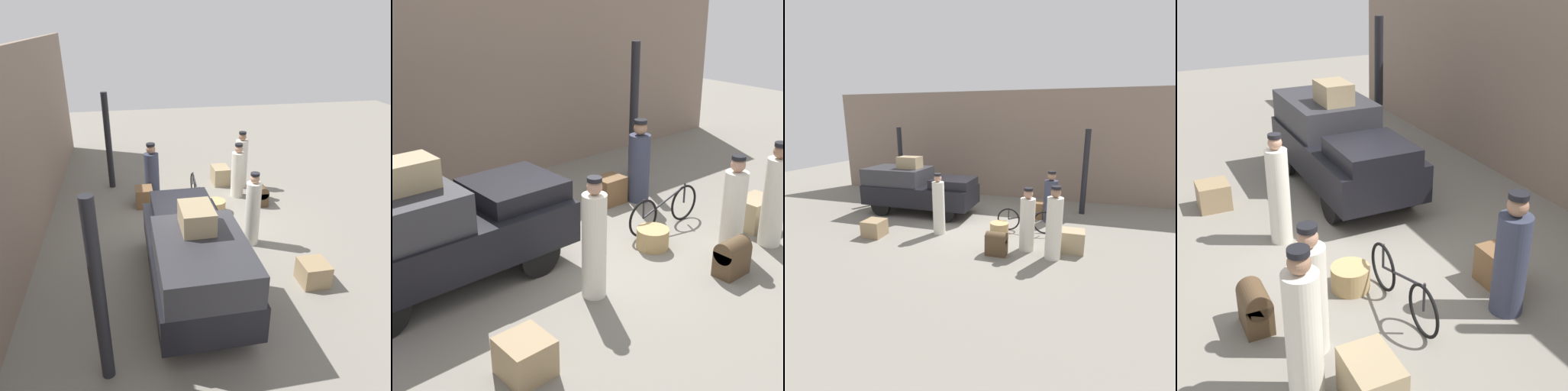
% 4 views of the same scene
% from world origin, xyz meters
% --- Properties ---
extents(ground_plane, '(30.00, 30.00, 0.00)m').
position_xyz_m(ground_plane, '(0.00, 0.00, 0.00)').
color(ground_plane, gray).
extents(station_building_facade, '(16.00, 0.15, 4.50)m').
position_xyz_m(station_building_facade, '(0.00, 4.08, 2.25)').
color(station_building_facade, gray).
rests_on(station_building_facade, ground).
extents(canopy_pillar_left, '(0.20, 0.20, 3.02)m').
position_xyz_m(canopy_pillar_left, '(-3.96, 2.34, 1.51)').
color(canopy_pillar_left, black).
rests_on(canopy_pillar_left, ground).
extents(canopy_pillar_right, '(0.20, 0.20, 3.02)m').
position_xyz_m(canopy_pillar_right, '(3.42, 2.34, 1.51)').
color(canopy_pillar_right, black).
rests_on(canopy_pillar_right, ground).
extents(truck, '(3.94, 1.65, 1.64)m').
position_xyz_m(truck, '(-2.34, 0.71, 0.91)').
color(truck, black).
rests_on(truck, ground).
extents(bicycle, '(1.79, 0.04, 0.74)m').
position_xyz_m(bicycle, '(1.76, -0.12, 0.36)').
color(bicycle, black).
rests_on(bicycle, ground).
extents(wicker_basket, '(0.55, 0.55, 0.35)m').
position_xyz_m(wicker_basket, '(1.02, -0.54, 0.18)').
color(wicker_basket, tan).
rests_on(wicker_basket, ground).
extents(porter_standing_middle, '(0.39, 0.39, 1.66)m').
position_xyz_m(porter_standing_middle, '(1.97, -1.43, 0.76)').
color(porter_standing_middle, silver).
rests_on(porter_standing_middle, ground).
extents(porter_carrying_trunk, '(0.43, 0.43, 1.70)m').
position_xyz_m(porter_carrying_trunk, '(2.36, 1.12, 0.77)').
color(porter_carrying_trunk, '#33384C').
rests_on(porter_carrying_trunk, ground).
extents(porter_with_bicycle, '(0.39, 0.39, 1.82)m').
position_xyz_m(porter_with_bicycle, '(2.66, -1.75, 0.84)').
color(porter_with_bicycle, silver).
rests_on(porter_with_bicycle, ground).
extents(porter_lifting_near_truck, '(0.35, 0.35, 1.82)m').
position_xyz_m(porter_lifting_near_truck, '(-0.72, -1.00, 0.84)').
color(porter_lifting_near_truck, silver).
rests_on(porter_lifting_near_truck, ground).
extents(trunk_large_brown, '(0.71, 0.52, 0.57)m').
position_xyz_m(trunk_large_brown, '(3.05, -1.18, 0.28)').
color(trunk_large_brown, '#9E8966').
rests_on(trunk_large_brown, ground).
extents(suitcase_black_upright, '(0.58, 0.48, 0.55)m').
position_xyz_m(suitcase_black_upright, '(1.82, 1.41, 0.28)').
color(suitcase_black_upright, brown).
rests_on(suitcase_black_upright, ground).
extents(trunk_wicker_pale, '(0.57, 0.56, 0.48)m').
position_xyz_m(trunk_wicker_pale, '(-2.44, -1.76, 0.24)').
color(trunk_wicker_pale, '#937A56').
rests_on(trunk_wicker_pale, ground).
extents(suitcase_small_leather, '(0.53, 0.34, 0.60)m').
position_xyz_m(suitcase_small_leather, '(1.29, -1.94, 0.31)').
color(suitcase_small_leather, '#4C3823').
rests_on(suitcase_small_leather, ground).
extents(trunk_on_truck_roof, '(0.77, 0.56, 0.41)m').
position_xyz_m(trunk_on_truck_roof, '(-2.59, 0.71, 1.84)').
color(trunk_on_truck_roof, '#9E8966').
rests_on(trunk_on_truck_roof, truck).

